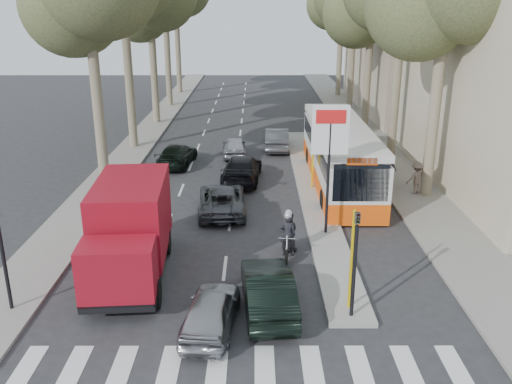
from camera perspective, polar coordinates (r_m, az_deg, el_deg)
ground at (r=18.75m, az=-0.84°, el=-10.80°), size 120.00×120.00×0.00m
sidewalk_right at (r=43.09m, az=11.17°, el=6.37°), size 3.20×70.00×0.12m
median_left at (r=45.95m, az=-10.50°, el=7.20°), size 2.40×64.00×0.12m
traffic_island at (r=28.93m, az=5.88°, el=0.37°), size 1.50×26.00×0.16m
building_far at (r=52.52m, az=17.58°, el=16.87°), size 11.00×20.00×16.00m
billboard at (r=22.18m, az=7.73°, el=4.22°), size 1.50×12.10×5.60m
traffic_light_island at (r=16.54m, az=10.45°, el=-5.76°), size 0.16×0.41×3.60m
traffic_light_left at (r=18.47m, az=-25.30°, el=-4.66°), size 0.16×0.41×3.60m
silver_hatchback at (r=16.76m, az=-4.78°, el=-12.34°), size 1.86×3.81×1.25m
dark_hatchback at (r=17.65m, az=1.26°, el=-10.19°), size 1.87×4.45×1.43m
queue_car_a at (r=25.62m, az=-3.60°, el=-0.76°), size 2.43×4.76×1.29m
queue_car_b at (r=30.09m, az=-1.50°, el=2.47°), size 2.37×5.05×1.43m
queue_car_c at (r=35.10m, az=-2.29°, el=4.78°), size 1.73×3.83×1.28m
queue_car_d at (r=36.82m, az=2.22°, el=5.62°), size 1.70×4.46×1.45m
queue_car_e at (r=33.47m, az=-8.31°, el=3.89°), size 2.26×4.62×1.29m
red_truck at (r=19.80m, az=-13.12°, el=-3.85°), size 2.82×6.50×3.39m
city_bus at (r=29.68m, az=8.77°, el=4.10°), size 2.83×12.63×3.33m
motorcycle at (r=21.29m, az=3.38°, el=-4.46°), size 0.84×2.18×1.85m
pedestrian_near at (r=29.56m, az=13.54°, el=2.40°), size 1.25×1.14×1.95m
pedestrian_far at (r=28.84m, az=16.55°, el=1.43°), size 1.17×0.74×1.68m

